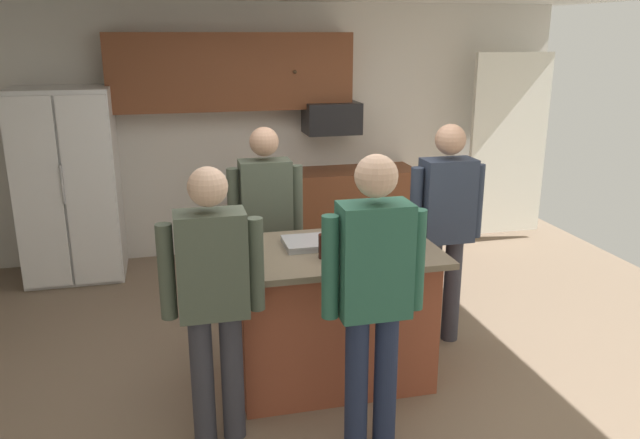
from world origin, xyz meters
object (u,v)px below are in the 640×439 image
(kitchen_island, at_px, (331,314))
(glass_pilsner, at_px, (324,246))
(person_guest_left, at_px, (266,219))
(mug_ceramic_white, at_px, (386,247))
(glass_dark_ale, at_px, (383,229))
(person_elder_center, at_px, (446,220))
(microwave_over_range, at_px, (332,118))
(person_guest_by_door, at_px, (373,287))
(tumbler_amber, at_px, (252,243))
(refrigerator, at_px, (69,185))
(serving_tray, at_px, (317,242))
(glass_short_whisky, at_px, (378,251))
(mug_blue_stoneware, at_px, (386,241))
(glass_stout_tall, at_px, (382,221))
(person_host_foreground, at_px, (213,291))

(kitchen_island, bearing_deg, glass_pilsner, -118.39)
(kitchen_island, distance_m, glass_pilsner, 0.57)
(person_guest_left, xyz_separation_m, glass_pilsner, (0.22, -0.92, 0.07))
(mug_ceramic_white, distance_m, glass_dark_ale, 0.32)
(person_elder_center, bearing_deg, microwave_over_range, -101.52)
(microwave_over_range, distance_m, person_elder_center, 2.31)
(person_guest_by_door, relative_size, tumbler_amber, 10.31)
(microwave_over_range, distance_m, tumbler_amber, 2.87)
(kitchen_island, relative_size, glass_dark_ale, 10.24)
(refrigerator, bearing_deg, serving_tray, -51.74)
(glass_short_whisky, bearing_deg, person_elder_center, 40.08)
(refrigerator, relative_size, mug_blue_stoneware, 13.61)
(glass_stout_tall, height_order, mug_blue_stoneware, glass_stout_tall)
(mug_ceramic_white, relative_size, serving_tray, 0.28)
(kitchen_island, distance_m, serving_tray, 0.50)
(microwave_over_range, bearing_deg, person_host_foreground, -115.64)
(person_guest_by_door, xyz_separation_m, tumbler_amber, (-0.54, 0.79, 0.03))
(glass_short_whisky, relative_size, glass_stout_tall, 0.84)
(person_elder_center, distance_m, tumbler_amber, 1.52)
(person_host_foreground, relative_size, person_guest_left, 0.99)
(glass_stout_tall, bearing_deg, person_guest_by_door, -111.23)
(glass_pilsner, bearing_deg, person_guest_left, 103.61)
(person_elder_center, xyz_separation_m, mug_blue_stoneware, (-0.60, -0.39, 0.01))
(person_host_foreground, distance_m, tumbler_amber, 0.59)
(mug_blue_stoneware, xyz_separation_m, glass_dark_ale, (0.04, 0.18, 0.02))
(person_host_foreground, relative_size, mug_ceramic_white, 13.23)
(glass_short_whisky, height_order, mug_ceramic_white, glass_short_whisky)
(kitchen_island, height_order, person_guest_by_door, person_guest_by_door)
(microwave_over_range, height_order, glass_short_whisky, microwave_over_range)
(person_elder_center, xyz_separation_m, person_guest_by_door, (-0.93, -1.13, 0.02))
(refrigerator, height_order, person_guest_left, refrigerator)
(serving_tray, bearing_deg, person_elder_center, 12.74)
(refrigerator, distance_m, glass_dark_ale, 3.29)
(kitchen_island, height_order, glass_pilsner, glass_pilsner)
(microwave_over_range, bearing_deg, person_guest_left, -118.67)
(glass_short_whisky, xyz_separation_m, tumbler_amber, (-0.74, 0.28, 0.01))
(person_guest_left, bearing_deg, tumbler_amber, -36.97)
(microwave_over_range, xyz_separation_m, serving_tray, (-0.75, -2.47, -0.49))
(microwave_over_range, distance_m, person_guest_by_door, 3.46)
(refrigerator, distance_m, glass_stout_tall, 3.22)
(mug_blue_stoneware, bearing_deg, refrigerator, 132.35)
(refrigerator, bearing_deg, mug_ceramic_white, -49.66)
(microwave_over_range, height_order, person_host_foreground, person_host_foreground)
(person_guest_left, xyz_separation_m, mug_ceramic_white, (0.62, -0.96, 0.05))
(person_guest_by_door, xyz_separation_m, glass_pilsner, (-0.11, 0.65, 0.02))
(glass_short_whisky, relative_size, mug_ceramic_white, 1.13)
(person_host_foreground, bearing_deg, person_elder_center, -7.19)
(microwave_over_range, height_order, kitchen_island, microwave_over_range)
(mug_ceramic_white, bearing_deg, person_guest_left, 122.86)
(person_guest_by_door, xyz_separation_m, mug_ceramic_white, (0.29, 0.61, -0.00))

